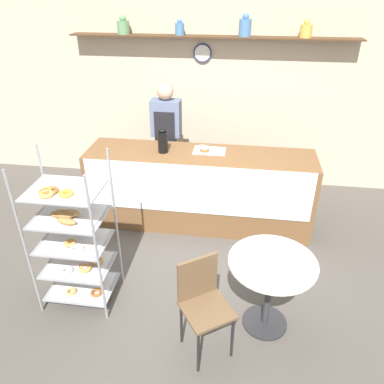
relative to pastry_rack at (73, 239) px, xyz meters
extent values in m
plane|color=#4C4742|center=(1.00, 0.47, -0.73)|extent=(14.00, 14.00, 0.00)
cube|color=beige|center=(1.00, 2.84, 0.62)|extent=(10.00, 0.06, 2.70)
cube|color=#4C331E|center=(1.00, 2.69, 1.44)|extent=(3.88, 0.24, 0.02)
cylinder|color=#669966|center=(-0.20, 2.69, 1.53)|extent=(0.16, 0.16, 0.17)
sphere|color=#669966|center=(-0.20, 2.69, 1.64)|extent=(0.09, 0.09, 0.09)
cylinder|color=#4C7FB2|center=(0.57, 2.69, 1.52)|extent=(0.12, 0.12, 0.15)
sphere|color=#4C7FB2|center=(0.57, 2.69, 1.62)|extent=(0.07, 0.07, 0.07)
cylinder|color=#4C7FB2|center=(1.44, 2.69, 1.55)|extent=(0.16, 0.16, 0.21)
sphere|color=#4C7FB2|center=(1.44, 2.69, 1.68)|extent=(0.09, 0.09, 0.09)
cylinder|color=gold|center=(2.21, 2.69, 1.53)|extent=(0.15, 0.15, 0.16)
sphere|color=gold|center=(2.21, 2.69, 1.63)|extent=(0.08, 0.08, 0.08)
cylinder|color=navy|center=(0.87, 2.79, 1.21)|extent=(0.25, 0.03, 0.25)
cylinder|color=white|center=(0.87, 2.77, 1.21)|extent=(0.22, 0.00, 0.22)
cube|color=brown|center=(1.00, 1.52, -0.24)|extent=(2.81, 0.68, 0.99)
cube|color=silver|center=(1.00, 1.17, -0.06)|extent=(2.70, 0.01, 0.64)
cylinder|color=gray|center=(-0.33, -0.24, 0.04)|extent=(0.02, 0.02, 1.55)
cylinder|color=gray|center=(0.33, -0.24, 0.04)|extent=(0.02, 0.02, 1.55)
cylinder|color=gray|center=(-0.33, 0.27, 0.04)|extent=(0.02, 0.02, 1.55)
cylinder|color=gray|center=(0.33, 0.27, 0.04)|extent=(0.02, 0.02, 1.55)
cube|color=gray|center=(0.00, 0.01, -0.61)|extent=(0.64, 0.49, 0.01)
cube|color=silver|center=(0.00, 0.01, -0.60)|extent=(0.56, 0.44, 0.01)
torus|color=brown|center=(0.18, -0.08, -0.58)|extent=(0.12, 0.12, 0.03)
torus|color=tan|center=(-0.07, -0.10, -0.58)|extent=(0.10, 0.10, 0.03)
cube|color=gray|center=(0.00, 0.01, -0.33)|extent=(0.64, 0.49, 0.01)
cube|color=silver|center=(0.00, 0.01, -0.32)|extent=(0.56, 0.44, 0.01)
torus|color=tan|center=(0.10, -0.06, -0.29)|extent=(0.12, 0.12, 0.04)
torus|color=tan|center=(0.04, 0.10, -0.30)|extent=(0.11, 0.11, 0.03)
torus|color=silver|center=(-0.06, -0.11, -0.30)|extent=(0.12, 0.12, 0.03)
torus|color=tan|center=(0.17, 0.06, -0.30)|extent=(0.12, 0.12, 0.03)
torus|color=#EAB2C1|center=(0.06, -0.04, -0.30)|extent=(0.12, 0.12, 0.03)
cube|color=gray|center=(0.00, 0.01, -0.05)|extent=(0.64, 0.49, 0.01)
cube|color=silver|center=(0.00, 0.01, -0.04)|extent=(0.56, 0.44, 0.01)
torus|color=silver|center=(-0.11, 0.16, -0.02)|extent=(0.12, 0.12, 0.03)
torus|color=tan|center=(-0.01, -0.05, -0.01)|extent=(0.11, 0.11, 0.04)
torus|color=silver|center=(0.08, -0.11, -0.01)|extent=(0.12, 0.12, 0.03)
cube|color=gray|center=(0.00, 0.01, 0.23)|extent=(0.64, 0.49, 0.01)
cube|color=silver|center=(0.00, 0.01, 0.25)|extent=(0.56, 0.44, 0.01)
ellipsoid|color=olive|center=(-0.07, -0.03, 0.28)|extent=(0.17, 0.08, 0.06)
ellipsoid|color=tan|center=(0.02, 0.01, 0.28)|extent=(0.18, 0.08, 0.06)
ellipsoid|color=#B27F47|center=(0.04, -0.12, 0.28)|extent=(0.20, 0.10, 0.06)
ellipsoid|color=#B27F47|center=(-0.03, -0.02, 0.29)|extent=(0.21, 0.14, 0.07)
cube|color=gray|center=(0.00, 0.01, 0.52)|extent=(0.64, 0.49, 0.01)
cube|color=silver|center=(0.00, 0.01, 0.53)|extent=(0.56, 0.44, 0.01)
torus|color=brown|center=(-0.08, -0.07, 0.55)|extent=(0.13, 0.13, 0.03)
torus|color=tan|center=(-0.08, -0.14, 0.55)|extent=(0.12, 0.12, 0.04)
torus|color=gold|center=(0.07, -0.10, 0.55)|extent=(0.12, 0.12, 0.04)
torus|color=brown|center=(-0.11, -0.10, 0.55)|extent=(0.11, 0.11, 0.03)
torus|color=gold|center=(-0.12, -0.08, 0.55)|extent=(0.10, 0.10, 0.03)
cube|color=#282833|center=(0.49, 2.04, -0.23)|extent=(0.23, 0.19, 1.01)
cube|color=slate|center=(0.49, 2.04, 0.51)|extent=(0.39, 0.22, 0.47)
cube|color=black|center=(0.49, 1.92, 0.43)|extent=(0.27, 0.01, 0.40)
sphere|color=tan|center=(0.49, 2.04, 0.86)|extent=(0.22, 0.22, 0.22)
cylinder|color=#262628|center=(1.83, -0.09, -0.72)|extent=(0.42, 0.42, 0.02)
cylinder|color=#333338|center=(1.83, -0.09, -0.36)|extent=(0.06, 0.06, 0.71)
cylinder|color=white|center=(1.83, -0.09, 0.01)|extent=(0.76, 0.76, 0.02)
cylinder|color=black|center=(1.27, -0.67, -0.50)|extent=(0.02, 0.02, 0.47)
cylinder|color=black|center=(1.54, -0.49, -0.50)|extent=(0.02, 0.02, 0.47)
cylinder|color=black|center=(1.09, -0.41, -0.50)|extent=(0.02, 0.02, 0.47)
cylinder|color=black|center=(1.35, -0.22, -0.50)|extent=(0.02, 0.02, 0.47)
cube|color=brown|center=(1.31, -0.45, -0.25)|extent=(0.53, 0.53, 0.03)
cube|color=brown|center=(1.21, -0.30, -0.04)|extent=(0.31, 0.23, 0.40)
cylinder|color=black|center=(0.55, 1.50, 0.39)|extent=(0.12, 0.12, 0.26)
ellipsoid|color=black|center=(0.55, 1.50, 0.54)|extent=(0.10, 0.10, 0.05)
cube|color=white|center=(1.11, 1.61, 0.27)|extent=(0.39, 0.24, 0.01)
torus|color=#EAB2C1|center=(1.07, 1.62, 0.29)|extent=(0.11, 0.11, 0.04)
torus|color=#EAB2C1|center=(1.16, 1.63, 0.29)|extent=(0.11, 0.11, 0.03)
torus|color=#EAB2C1|center=(1.02, 1.63, 0.29)|extent=(0.14, 0.14, 0.04)
torus|color=brown|center=(1.05, 1.57, 0.29)|extent=(0.12, 0.12, 0.03)
camera|label=1|loc=(1.50, -2.62, 2.12)|focal=35.00mm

